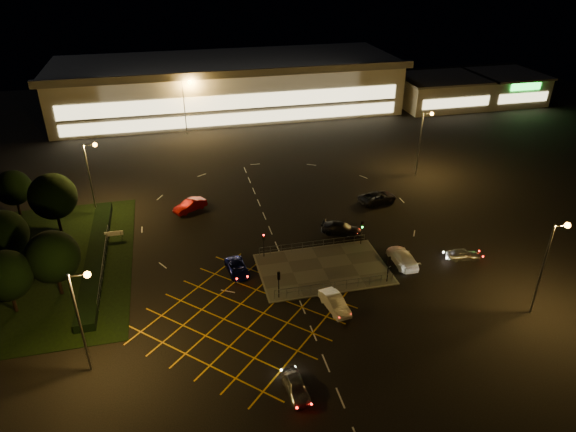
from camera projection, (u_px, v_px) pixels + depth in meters
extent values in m
plane|color=black|center=(301.00, 262.00, 59.16)|extent=(180.00, 180.00, 0.00)
cube|color=#4C4944|center=(323.00, 269.00, 57.83)|extent=(14.00, 9.00, 0.12)
cube|color=black|center=(51.00, 265.00, 58.53)|extent=(18.00, 30.00, 0.08)
cube|color=black|center=(96.00, 256.00, 59.34)|extent=(2.00, 26.00, 1.00)
cube|color=beige|center=(228.00, 86.00, 109.80)|extent=(70.00, 25.00, 10.00)
cube|color=slate|center=(226.00, 62.00, 107.32)|extent=(72.00, 26.50, 0.60)
cube|color=#FFEAA5|center=(236.00, 102.00, 99.07)|extent=(66.00, 0.20, 3.00)
cube|color=#FFEAA5|center=(237.00, 118.00, 100.59)|extent=(66.00, 0.20, 2.20)
cube|color=beige|center=(440.00, 92.00, 113.33)|extent=(18.00, 14.00, 6.00)
cube|color=slate|center=(442.00, 78.00, 111.83)|extent=(18.80, 14.80, 0.40)
cube|color=#FFEAA5|center=(456.00, 103.00, 107.49)|extent=(15.30, 0.20, 2.00)
cube|color=beige|center=(504.00, 88.00, 116.61)|extent=(14.00, 14.00, 6.00)
cube|color=slate|center=(507.00, 74.00, 115.11)|extent=(14.80, 14.80, 0.40)
cube|color=#FFEAA5|center=(523.00, 98.00, 110.77)|extent=(11.90, 0.20, 2.00)
cube|color=#19E533|center=(526.00, 87.00, 109.54)|extent=(7.00, 0.30, 1.40)
cylinder|color=slate|center=(80.00, 325.00, 42.01)|extent=(0.20, 0.20, 10.00)
cylinder|color=slate|center=(78.00, 275.00, 39.86)|extent=(1.40, 0.12, 0.12)
sphere|color=orange|center=(87.00, 275.00, 40.03)|extent=(0.56, 0.56, 0.56)
cylinder|color=slate|center=(542.00, 270.00, 48.90)|extent=(0.20, 0.20, 10.00)
cylinder|color=slate|center=(561.00, 226.00, 46.76)|extent=(1.40, 0.12, 0.12)
sphere|color=orange|center=(568.00, 225.00, 46.92)|extent=(0.56, 0.56, 0.56)
cylinder|color=slate|center=(90.00, 180.00, 67.25)|extent=(0.20, 0.20, 10.00)
cylinder|color=slate|center=(89.00, 145.00, 65.11)|extent=(1.40, 0.12, 0.12)
sphere|color=orange|center=(95.00, 145.00, 65.28)|extent=(0.56, 0.56, 0.56)
cylinder|color=slate|center=(419.00, 145.00, 78.80)|extent=(0.20, 0.20, 10.00)
cylinder|color=slate|center=(428.00, 114.00, 76.65)|extent=(1.40, 0.12, 0.12)
sphere|color=orange|center=(432.00, 114.00, 76.82)|extent=(0.56, 0.56, 0.56)
cylinder|color=slate|center=(185.00, 108.00, 95.78)|extent=(0.20, 0.20, 10.00)
cylinder|color=slate|center=(186.00, 82.00, 93.64)|extent=(1.40, 0.12, 0.12)
sphere|color=orange|center=(190.00, 82.00, 93.80)|extent=(0.56, 0.56, 0.56)
cylinder|color=slate|center=(380.00, 92.00, 105.68)|extent=(0.20, 0.20, 10.00)
cylinder|color=slate|center=(386.00, 68.00, 103.54)|extent=(1.40, 0.12, 0.12)
sphere|color=orange|center=(389.00, 68.00, 103.71)|extent=(0.56, 0.56, 0.56)
cylinder|color=black|center=(279.00, 285.00, 52.43)|extent=(0.10, 0.10, 3.00)
cube|color=black|center=(279.00, 276.00, 51.86)|extent=(0.28, 0.18, 0.90)
sphere|color=#19FF33|center=(278.00, 275.00, 51.97)|extent=(0.16, 0.16, 0.16)
cylinder|color=black|center=(388.00, 270.00, 54.89)|extent=(0.10, 0.10, 3.00)
cube|color=black|center=(389.00, 261.00, 54.32)|extent=(0.28, 0.18, 0.90)
sphere|color=#19FF33|center=(389.00, 260.00, 54.43)|extent=(0.16, 0.16, 0.16)
cylinder|color=black|center=(264.00, 245.00, 59.28)|extent=(0.10, 0.10, 3.00)
cube|color=black|center=(263.00, 237.00, 58.70)|extent=(0.28, 0.18, 0.90)
sphere|color=#FF0C0C|center=(264.00, 237.00, 58.59)|extent=(0.16, 0.16, 0.16)
cylinder|color=black|center=(361.00, 233.00, 61.73)|extent=(0.10, 0.10, 3.00)
cube|color=black|center=(362.00, 225.00, 61.16)|extent=(0.28, 0.18, 0.90)
sphere|color=#19FF33|center=(363.00, 225.00, 61.05)|extent=(0.16, 0.16, 0.16)
cylinder|color=black|center=(14.00, 301.00, 50.70)|extent=(0.36, 0.36, 2.52)
sphere|color=black|center=(6.00, 276.00, 49.23)|extent=(5.04, 5.04, 5.04)
cylinder|color=black|center=(10.00, 260.00, 57.09)|extent=(0.36, 0.36, 2.70)
sphere|color=black|center=(2.00, 234.00, 55.52)|extent=(5.40, 5.40, 5.40)
cylinder|color=black|center=(59.00, 221.00, 64.71)|extent=(0.36, 0.36, 2.88)
sphere|color=black|center=(53.00, 196.00, 63.03)|extent=(5.76, 5.76, 5.76)
cylinder|color=black|center=(19.00, 207.00, 68.74)|extent=(0.36, 0.36, 2.34)
sphere|color=black|center=(13.00, 188.00, 67.38)|extent=(4.68, 4.68, 4.68)
cylinder|color=black|center=(59.00, 283.00, 53.19)|extent=(0.36, 0.36, 2.70)
sphere|color=black|center=(53.00, 257.00, 51.62)|extent=(5.40, 5.40, 5.40)
imported|color=silver|center=(296.00, 386.00, 41.82)|extent=(1.88, 4.10, 1.36)
imported|color=silver|center=(335.00, 303.00, 51.32)|extent=(2.29, 4.72, 1.49)
imported|color=#0E1357|center=(237.00, 268.00, 56.99)|extent=(2.57, 4.70, 1.25)
imported|color=black|center=(342.00, 229.00, 64.42)|extent=(5.49, 4.45, 1.49)
imported|color=#B9BBC0|center=(463.00, 255.00, 59.35)|extent=(4.05, 2.25, 1.30)
imported|color=maroon|center=(190.00, 205.00, 70.02)|extent=(4.88, 3.89, 1.55)
imported|color=black|center=(378.00, 197.00, 72.21)|extent=(5.95, 3.67, 1.54)
imported|color=silver|center=(402.00, 257.00, 58.59)|extent=(2.25, 5.44, 1.57)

